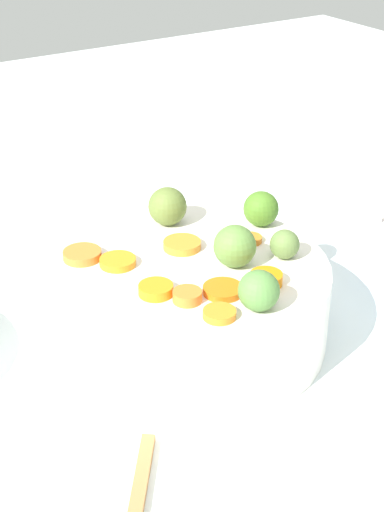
{
  "coord_description": "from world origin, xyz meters",
  "views": [
    {
      "loc": [
        0.55,
        -0.36,
        0.49
      ],
      "look_at": [
        -0.03,
        0.0,
        0.12
      ],
      "focal_mm": 54.43,
      "sensor_mm": 36.0,
      "label": 1
    }
  ],
  "objects": [
    {
      "name": "carrot_slice_7",
      "position": [
        0.04,
        0.04,
        0.11
      ],
      "size": [
        0.03,
        0.03,
        0.01
      ],
      "primitive_type": "cylinder",
      "rotation": [
        0.0,
        0.0,
        4.62
      ],
      "color": "orange",
      "rests_on": "serving_bowl_carrots"
    },
    {
      "name": "carrot_slice_6",
      "position": [
        -0.06,
        0.01,
        0.11
      ],
      "size": [
        0.06,
        0.06,
        0.01
      ],
      "primitive_type": "cylinder",
      "rotation": [
        0.0,
        0.0,
        3.84
      ],
      "color": "orange",
      "rests_on": "serving_bowl_carrots"
    },
    {
      "name": "carrot_slice_1",
      "position": [
        0.07,
        -0.03,
        0.11
      ],
      "size": [
        0.04,
        0.04,
        0.01
      ],
      "primitive_type": "cylinder",
      "rotation": [
        0.0,
        0.0,
        2.21
      ],
      "color": "orange",
      "rests_on": "serving_bowl_carrots"
    },
    {
      "name": "carrot_slice_3",
      "position": [
        -0.07,
        -0.06,
        0.11
      ],
      "size": [
        0.05,
        0.05,
        0.01
      ],
      "primitive_type": "cylinder",
      "rotation": [
        0.0,
        0.0,
        2.88
      ],
      "color": "orange",
      "rests_on": "serving_bowl_carrots"
    },
    {
      "name": "brussels_sprout_4",
      "position": [
        -0.01,
        0.04,
        0.13
      ],
      "size": [
        0.04,
        0.04,
        0.04
      ],
      "primitive_type": "sphere",
      "color": "#5D863D",
      "rests_on": "serving_bowl_carrots"
    },
    {
      "name": "serving_bowl_carrots",
      "position": [
        -0.03,
        0.0,
        0.06
      ],
      "size": [
        0.29,
        0.29,
        0.09
      ],
      "primitive_type": "cylinder",
      "color": "white",
      "rests_on": "tabletop"
    },
    {
      "name": "carrot_slice_2",
      "position": [
        -0.04,
        0.08,
        0.11
      ],
      "size": [
        0.03,
        0.03,
        0.01
      ],
      "primitive_type": "cylinder",
      "rotation": [
        0.0,
        0.0,
        0.89
      ],
      "color": "orange",
      "rests_on": "serving_bowl_carrots"
    },
    {
      "name": "dish_towel",
      "position": [
        -0.21,
        0.42,
        0.02
      ],
      "size": [
        0.18,
        0.18,
        0.01
      ],
      "primitive_type": "cube",
      "rotation": [
        0.0,
        0.0,
        0.26
      ],
      "color": "#C6AD9E",
      "rests_on": "tabletop"
    },
    {
      "name": "carrot_slice_5",
      "position": [
        0.03,
        -0.0,
        0.11
      ],
      "size": [
        0.04,
        0.04,
        0.01
      ],
      "primitive_type": "cylinder",
      "rotation": [
        0.0,
        0.0,
        2.95
      ],
      "color": "orange",
      "rests_on": "serving_bowl_carrots"
    },
    {
      "name": "brussels_sprout_3",
      "position": [
        0.07,
        0.01,
        0.13
      ],
      "size": [
        0.04,
        0.04,
        0.04
      ],
      "primitive_type": "sphere",
      "color": "#53863F",
      "rests_on": "serving_bowl_carrots"
    },
    {
      "name": "brussels_sprout_1",
      "position": [
        -0.12,
        0.03,
        0.13
      ],
      "size": [
        0.04,
        0.04,
        0.04
      ],
      "primitive_type": "sphere",
      "color": "olive",
      "rests_on": "serving_bowl_carrots"
    },
    {
      "name": "tabletop",
      "position": [
        0.0,
        0.0,
        0.01
      ],
      "size": [
        2.4,
        2.4,
        0.02
      ],
      "primitive_type": "cube",
      "color": "white",
      "rests_on": "ground"
    },
    {
      "name": "brussels_sprout_2",
      "position": [
        0.01,
        0.09,
        0.12
      ],
      "size": [
        0.03,
        0.03,
        0.03
      ],
      "primitive_type": "sphere",
      "color": "#5E7A3D",
      "rests_on": "serving_bowl_carrots"
    },
    {
      "name": "carrot_slice_0",
      "position": [
        -0.0,
        -0.05,
        0.11
      ],
      "size": [
        0.05,
        0.05,
        0.01
      ],
      "primitive_type": "cylinder",
      "rotation": [
        0.0,
        0.0,
        5.63
      ],
      "color": "orange",
      "rests_on": "serving_bowl_carrots"
    },
    {
      "name": "carrot_slice_4",
      "position": [
        -0.1,
        -0.08,
        0.11
      ],
      "size": [
        0.05,
        0.05,
        0.01
      ],
      "primitive_type": "cylinder",
      "rotation": [
        0.0,
        0.0,
        2.17
      ],
      "color": "orange",
      "rests_on": "serving_bowl_carrots"
    },
    {
      "name": "carrot_slice_8",
      "position": [
        0.03,
        -0.04,
        0.11
      ],
      "size": [
        0.04,
        0.04,
        0.01
      ],
      "primitive_type": "cylinder",
      "rotation": [
        0.0,
        0.0,
        4.1
      ],
      "color": "orange",
      "rests_on": "serving_bowl_carrots"
    },
    {
      "name": "brussels_sprout_0",
      "position": [
        -0.06,
        0.12,
        0.13
      ],
      "size": [
        0.04,
        0.04,
        0.04
      ],
      "primitive_type": "sphere",
      "color": "#497723",
      "rests_on": "serving_bowl_carrots"
    }
  ]
}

